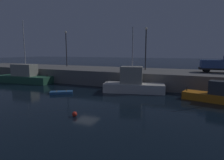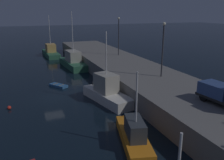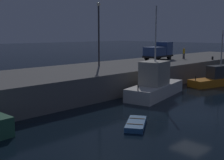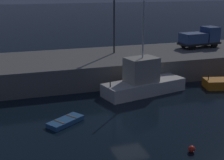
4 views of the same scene
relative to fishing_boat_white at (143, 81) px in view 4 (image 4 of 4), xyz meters
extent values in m
plane|color=black|center=(-3.71, -6.28, -1.24)|extent=(320.00, 320.00, 0.00)
cube|color=slate|center=(-3.71, 7.03, -0.03)|extent=(77.10, 10.21, 2.43)
cube|color=silver|center=(0.12, 0.03, -0.63)|extent=(8.62, 4.44, 1.23)
cube|color=#ADA899|center=(-0.23, -0.05, 1.15)|extent=(3.34, 2.69, 2.33)
cylinder|color=silver|center=(-0.14, -0.03, 4.95)|extent=(0.14, 0.14, 5.28)
cylinder|color=#262626|center=(-3.57, -0.82, 0.24)|extent=(0.10, 0.10, 0.50)
cylinder|color=#262626|center=(6.97, -0.49, -0.11)|extent=(0.10, 0.10, 0.50)
cube|color=#2D6099|center=(-8.42, -4.82, -1.07)|extent=(3.10, 2.64, 0.35)
cube|color=olive|center=(-8.96, -5.19, -0.87)|extent=(0.67, 0.93, 0.04)
cube|color=olive|center=(-7.89, -4.46, -0.87)|extent=(0.67, 0.93, 0.04)
sphere|color=red|center=(-1.64, -11.66, -1.02)|extent=(0.44, 0.44, 0.44)
cylinder|color=#38383D|center=(-0.28, 8.06, 4.64)|extent=(0.20, 0.20, 6.92)
cylinder|color=black|center=(12.64, 8.89, 1.63)|extent=(0.92, 0.37, 0.90)
cylinder|color=black|center=(12.82, 7.22, 1.63)|extent=(0.92, 0.37, 0.90)
cylinder|color=black|center=(9.21, 8.53, 1.63)|extent=(0.92, 0.37, 0.90)
cylinder|color=black|center=(9.39, 6.86, 1.63)|extent=(0.92, 0.37, 0.90)
cube|color=black|center=(11.01, 7.88, 1.76)|extent=(5.57, 2.55, 0.25)
cube|color=#334C84|center=(12.62, 8.05, 2.82)|extent=(1.93, 2.17, 1.87)
cube|color=#334C84|center=(10.05, 7.78, 2.49)|extent=(3.32, 2.31, 1.22)
camera|label=1|loc=(7.61, -24.80, 4.30)|focal=30.36mm
camera|label=2|loc=(27.40, -9.99, 10.01)|focal=38.94mm
camera|label=3|loc=(-22.63, -17.05, 5.01)|focal=45.94mm
camera|label=4|loc=(-12.14, -27.77, 8.98)|focal=52.58mm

